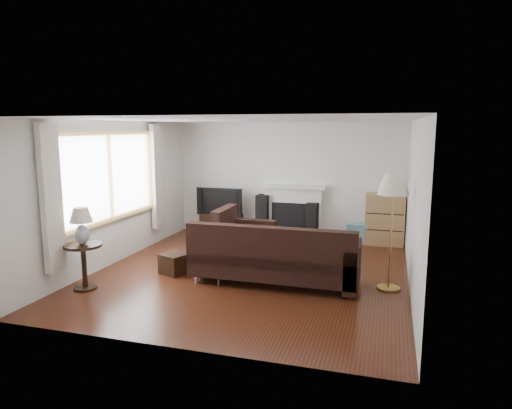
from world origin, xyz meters
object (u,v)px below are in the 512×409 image
(side_table, at_px, (84,266))
(bookshelf, at_px, (385,219))
(floor_lamp, at_px, (391,232))
(sectional_sofa, at_px, (275,254))
(coffee_table, at_px, (287,244))
(tv_stand, at_px, (222,224))

(side_table, bearing_deg, bookshelf, 43.09)
(bookshelf, height_order, side_table, bookshelf)
(bookshelf, xyz_separation_m, floor_lamp, (0.12, -2.70, 0.34))
(side_table, bearing_deg, floor_lamp, 16.17)
(sectional_sofa, distance_m, floor_lamp, 1.76)
(coffee_table, bearing_deg, bookshelf, 36.82)
(sectional_sofa, xyz_separation_m, floor_lamp, (1.70, 0.17, 0.43))
(tv_stand, relative_size, coffee_table, 0.76)
(coffee_table, bearing_deg, floor_lamp, -37.70)
(tv_stand, relative_size, sectional_sofa, 0.33)
(bookshelf, bearing_deg, coffee_table, -140.79)
(tv_stand, relative_size, floor_lamp, 0.52)
(bookshelf, bearing_deg, sectional_sofa, -118.97)
(bookshelf, relative_size, coffee_table, 0.88)
(sectional_sofa, bearing_deg, floor_lamp, 5.61)
(tv_stand, height_order, bookshelf, bookshelf)
(floor_lamp, bearing_deg, coffee_table, 144.69)
(tv_stand, distance_m, side_table, 3.99)
(coffee_table, xyz_separation_m, floor_lamp, (1.83, -1.30, 0.64))
(bookshelf, xyz_separation_m, sectional_sofa, (-1.59, -2.87, -0.08))
(tv_stand, xyz_separation_m, bookshelf, (3.55, 0.03, 0.30))
(sectional_sofa, height_order, coffee_table, sectional_sofa)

